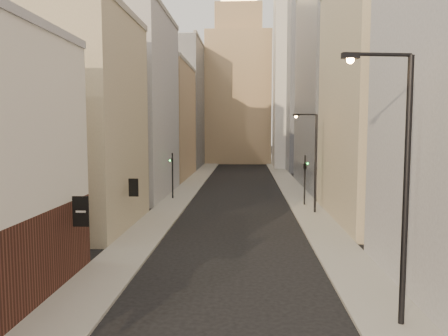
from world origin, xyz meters
TOP-DOWN VIEW (x-y plane):
  - sidewalk_left at (-6.50, 55.00)m, footprint 3.00×140.00m
  - sidewalk_right at (6.50, 55.00)m, footprint 3.00×140.00m
  - left_bldg_beige at (-12.00, 26.00)m, footprint 8.00×12.00m
  - left_bldg_grey at (-12.00, 42.00)m, footprint 8.00×16.00m
  - left_bldg_tan at (-12.00, 60.00)m, footprint 8.00×18.00m
  - left_bldg_wingrid at (-12.00, 80.00)m, footprint 8.00×20.00m
  - right_bldg_beige at (12.00, 30.00)m, footprint 8.00×16.00m
  - right_bldg_wingrid at (12.00, 50.00)m, footprint 8.00×20.00m
  - highrise at (18.00, 78.00)m, footprint 21.00×23.00m
  - clock_tower at (-1.00, 92.00)m, footprint 14.00×14.00m
  - white_tower at (10.00, 78.00)m, footprint 8.00×8.00m
  - streetlamp_near at (6.48, 9.89)m, footprint 2.71×0.61m
  - streetlamp_mid at (6.68, 32.13)m, footprint 2.25×0.91m
  - traffic_light_left at (-7.09, 39.31)m, footprint 0.58×0.51m
  - traffic_light_right at (6.49, 36.06)m, footprint 0.65×0.64m

SIDE VIEW (x-z plane):
  - sidewalk_left at x=-6.50m, z-range 0.00..0.15m
  - sidewalk_right at x=6.50m, z-range 0.00..0.15m
  - traffic_light_left at x=-7.09m, z-range 1.02..6.02m
  - traffic_light_right at x=6.49m, z-range 1.22..6.22m
  - streetlamp_mid at x=6.68m, z-range 0.63..9.51m
  - streetlamp_near at x=6.48m, z-range 0.74..11.11m
  - left_bldg_beige at x=-12.00m, z-range 0.00..16.00m
  - left_bldg_tan at x=-12.00m, z-range 0.00..17.00m
  - left_bldg_grey at x=-12.00m, z-range 0.00..20.00m
  - right_bldg_beige at x=12.00m, z-range 0.00..20.00m
  - left_bldg_wingrid at x=-12.00m, z-range 0.00..24.00m
  - right_bldg_wingrid at x=12.00m, z-range 0.00..26.00m
  - clock_tower at x=-1.00m, z-range -4.82..40.08m
  - white_tower at x=10.00m, z-range -2.14..39.36m
  - highrise at x=18.00m, z-range 0.06..51.26m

